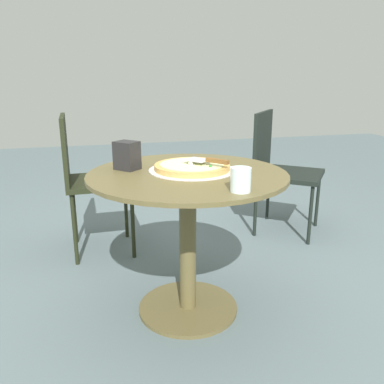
{
  "coord_description": "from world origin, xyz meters",
  "views": [
    {
      "loc": [
        1.64,
        -0.42,
        1.09
      ],
      "look_at": [
        -0.03,
        0.03,
        0.58
      ],
      "focal_mm": 37.0,
      "sensor_mm": 36.0,
      "label": 1
    }
  ],
  "objects": [
    {
      "name": "pizza_on_tray",
      "position": [
        -0.03,
        0.03,
        0.7
      ],
      "size": [
        0.39,
        0.39,
        0.05
      ],
      "color": "silver",
      "rests_on": "patio_table"
    },
    {
      "name": "patio_table",
      "position": [
        0.0,
        0.0,
        0.49
      ],
      "size": [
        0.88,
        0.88,
        0.69
      ],
      "color": "brown",
      "rests_on": "ground"
    },
    {
      "name": "patio_chair_near",
      "position": [
        -0.85,
        0.89,
        0.5
      ],
      "size": [
        0.61,
        0.61,
        0.86
      ],
      "color": "black",
      "rests_on": "ground"
    },
    {
      "name": "pizza_server",
      "position": [
        0.01,
        0.09,
        0.74
      ],
      "size": [
        0.19,
        0.17,
        0.02
      ],
      "color": "silver",
      "rests_on": "pizza_on_tray"
    },
    {
      "name": "ground_plane",
      "position": [
        0.0,
        0.0,
        0.0
      ],
      "size": [
        10.0,
        10.0,
        0.0
      ],
      "primitive_type": "plane",
      "color": "slate"
    },
    {
      "name": "patio_chair_far",
      "position": [
        -0.81,
        -0.43,
        0.52
      ],
      "size": [
        0.41,
        0.41,
        0.87
      ],
      "color": "black",
      "rests_on": "ground"
    },
    {
      "name": "napkin_dispenser",
      "position": [
        -0.13,
        -0.25,
        0.75
      ],
      "size": [
        0.13,
        0.13,
        0.13
      ],
      "primitive_type": "cube",
      "rotation": [
        0.0,
        0.0,
        3.89
      ],
      "color": "black",
      "rests_on": "patio_table"
    },
    {
      "name": "drinking_cup",
      "position": [
        0.34,
        0.11,
        0.73
      ],
      "size": [
        0.08,
        0.08,
        0.09
      ],
      "primitive_type": "cylinder",
      "color": "silver",
      "rests_on": "patio_table"
    }
  ]
}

